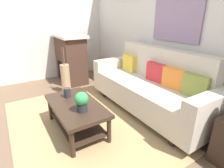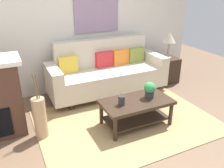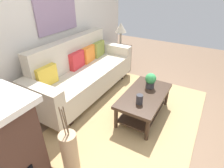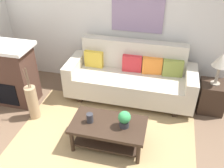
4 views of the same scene
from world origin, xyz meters
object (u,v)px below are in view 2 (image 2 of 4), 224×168
object	(u,v)px
couch	(107,73)
potted_plant_tabletop	(150,89)
throw_pillow_olive	(136,55)
coffee_table	(136,107)
throw_pillow_orange	(120,57)
tabletop_vase	(122,100)
floor_vase	(40,118)
side_table	(167,70)
table_lamp	(170,39)
framed_painting	(97,12)
throw_pillow_mustard	(68,64)
throw_pillow_crimson	(104,59)

from	to	relation	value
couch	potted_plant_tabletop	world-z (taller)	couch
throw_pillow_olive	coffee_table	world-z (taller)	throw_pillow_olive
throw_pillow_orange	coffee_table	xyz separation A→B (m)	(-0.46, -1.44, -0.37)
tabletop_vase	potted_plant_tabletop	distance (m)	0.51
coffee_table	tabletop_vase	world-z (taller)	tabletop_vase
throw_pillow_orange	tabletop_vase	size ratio (longest dim) A/B	2.49
throw_pillow_orange	floor_vase	xyz separation A→B (m)	(-1.88, -1.12, -0.37)
side_table	tabletop_vase	bearing A→B (deg)	-145.05
potted_plant_tabletop	floor_vase	distance (m)	1.70
tabletop_vase	table_lamp	world-z (taller)	table_lamp
tabletop_vase	side_table	xyz separation A→B (m)	(1.85, 1.29, -0.22)
table_lamp	framed_painting	xyz separation A→B (m)	(-1.48, 0.51, 0.57)
throw_pillow_mustard	couch	bearing A→B (deg)	-9.49
throw_pillow_crimson	coffee_table	world-z (taller)	throw_pillow_crimson
side_table	floor_vase	xyz separation A→B (m)	(-2.99, -0.95, 0.03)
coffee_table	table_lamp	world-z (taller)	table_lamp
couch	side_table	world-z (taller)	couch
throw_pillow_crimson	coffee_table	distance (m)	1.49
couch	table_lamp	bearing A→B (deg)	-1.64
throw_pillow_orange	side_table	size ratio (longest dim) A/B	0.64
coffee_table	framed_painting	distance (m)	2.18
coffee_table	floor_vase	world-z (taller)	floor_vase
potted_plant_tabletop	table_lamp	xyz separation A→B (m)	(1.34, 1.27, 0.42)
coffee_table	potted_plant_tabletop	size ratio (longest dim) A/B	4.20
tabletop_vase	potted_plant_tabletop	bearing A→B (deg)	2.43
throw_pillow_orange	potted_plant_tabletop	size ratio (longest dim) A/B	1.37
table_lamp	framed_painting	world-z (taller)	framed_painting
throw_pillow_crimson	tabletop_vase	size ratio (longest dim) A/B	2.49
throw_pillow_crimson	side_table	size ratio (longest dim) A/B	0.64
side_table	framed_painting	xyz separation A→B (m)	(-1.48, 0.51, 1.29)
throw_pillow_orange	floor_vase	distance (m)	2.22
couch	throw_pillow_crimson	world-z (taller)	couch
couch	table_lamp	world-z (taller)	table_lamp
throw_pillow_olive	tabletop_vase	xyz separation A→B (m)	(-1.11, -1.46, -0.18)
throw_pillow_orange	side_table	bearing A→B (deg)	-8.58
throw_pillow_mustard	throw_pillow_olive	size ratio (longest dim) A/B	1.00
side_table	table_lamp	xyz separation A→B (m)	(0.00, 0.00, 0.71)
coffee_table	potted_plant_tabletop	xyz separation A→B (m)	(0.23, 0.00, 0.26)
coffee_table	table_lamp	xyz separation A→B (m)	(1.57, 1.27, 0.68)
throw_pillow_orange	potted_plant_tabletop	xyz separation A→B (m)	(-0.23, -1.44, -0.11)
tabletop_vase	throw_pillow_orange	bearing A→B (deg)	63.16
throw_pillow_mustard	side_table	size ratio (longest dim) A/B	0.64
throw_pillow_mustard	potted_plant_tabletop	distance (m)	1.69
throw_pillow_crimson	floor_vase	size ratio (longest dim) A/B	0.57
tabletop_vase	framed_painting	size ratio (longest dim) A/B	0.15
throw_pillow_orange	potted_plant_tabletop	world-z (taller)	throw_pillow_orange
throw_pillow_orange	throw_pillow_crimson	bearing A→B (deg)	180.00
table_lamp	side_table	bearing A→B (deg)	-90.00
throw_pillow_crimson	throw_pillow_orange	bearing A→B (deg)	0.00
throw_pillow_olive	floor_vase	distance (m)	2.54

